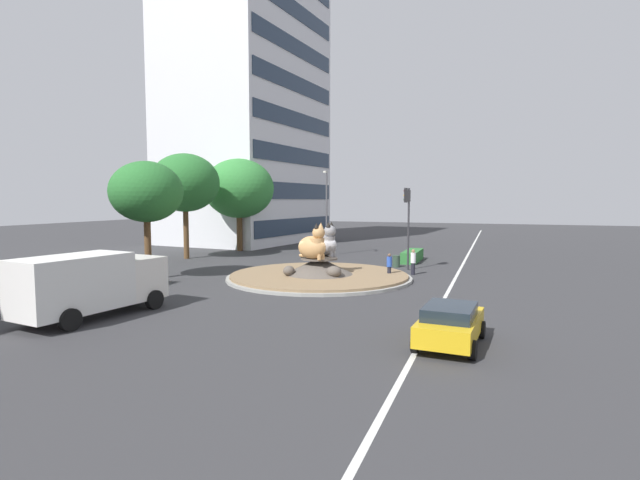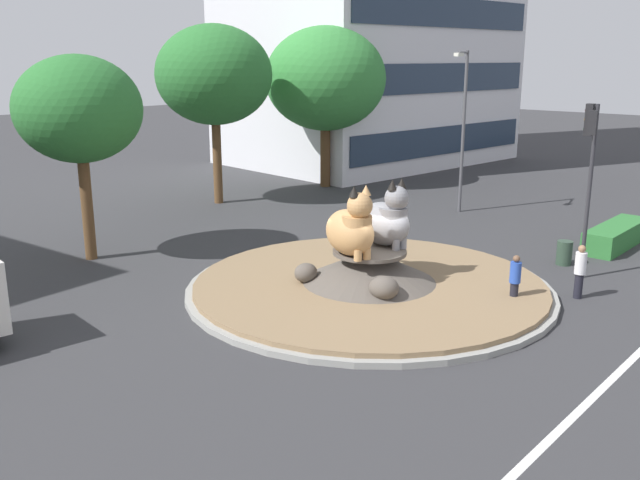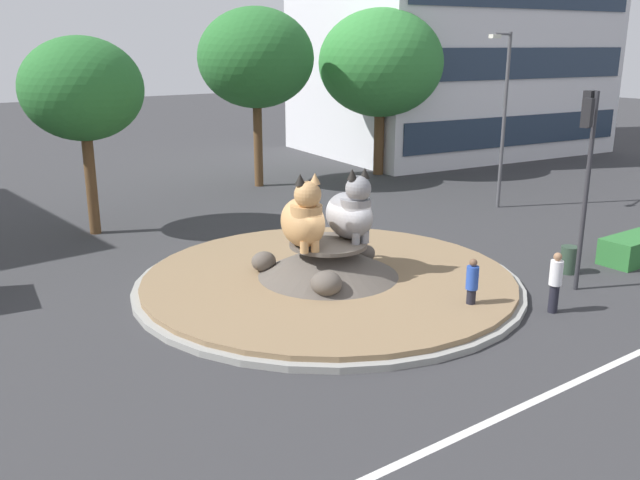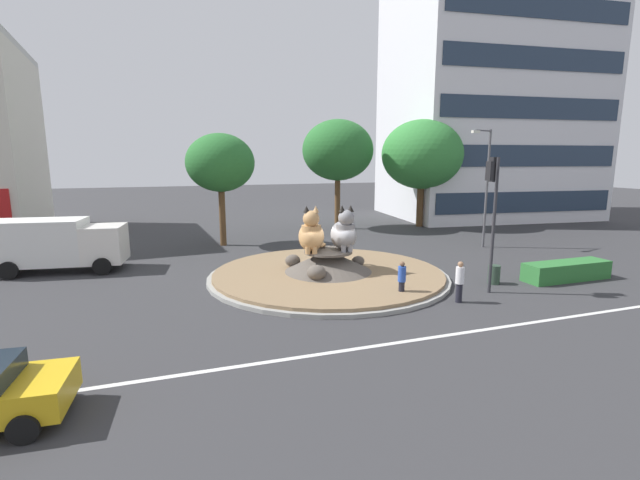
{
  "view_description": "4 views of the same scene",
  "coord_description": "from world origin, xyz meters",
  "px_view_note": "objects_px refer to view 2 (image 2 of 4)",
  "views": [
    {
      "loc": [
        -29.07,
        -10.74,
        5.12
      ],
      "look_at": [
        -2.05,
        -0.82,
        2.71
      ],
      "focal_mm": 27.09,
      "sensor_mm": 36.0,
      "label": 1
    },
    {
      "loc": [
        -17.28,
        -12.96,
        7.45
      ],
      "look_at": [
        -1.43,
        0.89,
        1.86
      ],
      "focal_mm": 38.77,
      "sensor_mm": 36.0,
      "label": 2
    },
    {
      "loc": [
        -11.73,
        -15.98,
        7.22
      ],
      "look_at": [
        -1.57,
        -1.75,
        2.14
      ],
      "focal_mm": 37.83,
      "sensor_mm": 36.0,
      "label": 3
    },
    {
      "loc": [
        -7.38,
        -20.29,
        5.91
      ],
      "look_at": [
        -0.49,
        -0.15,
        1.97
      ],
      "focal_mm": 24.83,
      "sensor_mm": 36.0,
      "label": 4
    }
  ],
  "objects_px": {
    "broadleaf_tree_behind_island": "(214,75)",
    "third_tree_left": "(79,110)",
    "streetlight_arm": "(463,122)",
    "cat_statue_grey": "(386,221)",
    "pedestrian_white_shirt": "(580,270)",
    "traffic_light_mast": "(589,154)",
    "litter_bin": "(564,253)",
    "second_tree_near_tower": "(325,79)",
    "cat_statue_calico": "(352,229)",
    "pedestrian_blue_shirt": "(515,279)"
  },
  "relations": [
    {
      "from": "cat_statue_grey",
      "to": "broadleaf_tree_behind_island",
      "type": "bearing_deg",
      "value": 168.22
    },
    {
      "from": "streetlight_arm",
      "to": "pedestrian_white_shirt",
      "type": "distance_m",
      "value": 13.15
    },
    {
      "from": "cat_statue_grey",
      "to": "second_tree_near_tower",
      "type": "relative_size",
      "value": 0.26
    },
    {
      "from": "third_tree_left",
      "to": "litter_bin",
      "type": "distance_m",
      "value": 18.5
    },
    {
      "from": "cat_statue_calico",
      "to": "second_tree_near_tower",
      "type": "xyz_separation_m",
      "value": [
        14.32,
        13.42,
        3.99
      ]
    },
    {
      "from": "broadleaf_tree_behind_island",
      "to": "third_tree_left",
      "type": "bearing_deg",
      "value": -156.8
    },
    {
      "from": "cat_statue_calico",
      "to": "litter_bin",
      "type": "relative_size",
      "value": 2.66
    },
    {
      "from": "broadleaf_tree_behind_island",
      "to": "traffic_light_mast",
      "type": "bearing_deg",
      "value": -90.74
    },
    {
      "from": "litter_bin",
      "to": "broadleaf_tree_behind_island",
      "type": "bearing_deg",
      "value": 93.13
    },
    {
      "from": "cat_statue_calico",
      "to": "traffic_light_mast",
      "type": "height_order",
      "value": "traffic_light_mast"
    },
    {
      "from": "streetlight_arm",
      "to": "litter_bin",
      "type": "height_order",
      "value": "streetlight_arm"
    },
    {
      "from": "streetlight_arm",
      "to": "litter_bin",
      "type": "distance_m",
      "value": 10.01
    },
    {
      "from": "cat_statue_calico",
      "to": "litter_bin",
      "type": "height_order",
      "value": "cat_statue_calico"
    },
    {
      "from": "pedestrian_blue_shirt",
      "to": "pedestrian_white_shirt",
      "type": "distance_m",
      "value": 2.36
    },
    {
      "from": "pedestrian_white_shirt",
      "to": "litter_bin",
      "type": "distance_m",
      "value": 3.79
    },
    {
      "from": "broadleaf_tree_behind_island",
      "to": "streetlight_arm",
      "type": "height_order",
      "value": "broadleaf_tree_behind_island"
    },
    {
      "from": "cat_statue_calico",
      "to": "pedestrian_blue_shirt",
      "type": "bearing_deg",
      "value": 49.83
    },
    {
      "from": "cat_statue_grey",
      "to": "pedestrian_blue_shirt",
      "type": "xyz_separation_m",
      "value": [
        0.97,
        -4.17,
        -1.37
      ]
    },
    {
      "from": "cat_statue_grey",
      "to": "pedestrian_white_shirt",
      "type": "distance_m",
      "value": 6.31
    },
    {
      "from": "cat_statue_calico",
      "to": "third_tree_left",
      "type": "relative_size",
      "value": 0.32
    },
    {
      "from": "cat_statue_calico",
      "to": "pedestrian_white_shirt",
      "type": "height_order",
      "value": "cat_statue_calico"
    },
    {
      "from": "streetlight_arm",
      "to": "broadleaf_tree_behind_island",
      "type": "bearing_deg",
      "value": -74.57
    },
    {
      "from": "broadleaf_tree_behind_island",
      "to": "litter_bin",
      "type": "height_order",
      "value": "broadleaf_tree_behind_island"
    },
    {
      "from": "pedestrian_blue_shirt",
      "to": "litter_bin",
      "type": "xyz_separation_m",
      "value": [
        5.31,
        0.59,
        -0.41
      ]
    },
    {
      "from": "traffic_light_mast",
      "to": "streetlight_arm",
      "type": "distance_m",
      "value": 10.74
    },
    {
      "from": "traffic_light_mast",
      "to": "second_tree_near_tower",
      "type": "relative_size",
      "value": 0.65
    },
    {
      "from": "cat_statue_grey",
      "to": "pedestrian_white_shirt",
      "type": "relative_size",
      "value": 1.35
    },
    {
      "from": "second_tree_near_tower",
      "to": "streetlight_arm",
      "type": "distance_m",
      "value": 9.84
    },
    {
      "from": "traffic_light_mast",
      "to": "litter_bin",
      "type": "bearing_deg",
      "value": -57.25
    },
    {
      "from": "traffic_light_mast",
      "to": "third_tree_left",
      "type": "distance_m",
      "value": 17.9
    },
    {
      "from": "broadleaf_tree_behind_island",
      "to": "cat_statue_grey",
      "type": "bearing_deg",
      "value": -109.87
    },
    {
      "from": "second_tree_near_tower",
      "to": "litter_bin",
      "type": "bearing_deg",
      "value": -110.37
    },
    {
      "from": "pedestrian_blue_shirt",
      "to": "pedestrian_white_shirt",
      "type": "bearing_deg",
      "value": 97.04
    },
    {
      "from": "third_tree_left",
      "to": "streetlight_arm",
      "type": "relative_size",
      "value": 0.98
    },
    {
      "from": "broadleaf_tree_behind_island",
      "to": "second_tree_near_tower",
      "type": "relative_size",
      "value": 0.99
    },
    {
      "from": "cat_statue_calico",
      "to": "cat_statue_grey",
      "type": "height_order",
      "value": "cat_statue_calico"
    },
    {
      "from": "broadleaf_tree_behind_island",
      "to": "streetlight_arm",
      "type": "bearing_deg",
      "value": -59.54
    },
    {
      "from": "traffic_light_mast",
      "to": "streetlight_arm",
      "type": "relative_size",
      "value": 0.77
    },
    {
      "from": "streetlight_arm",
      "to": "pedestrian_white_shirt",
      "type": "height_order",
      "value": "streetlight_arm"
    },
    {
      "from": "second_tree_near_tower",
      "to": "cat_statue_grey",
      "type": "bearing_deg",
      "value": -133.03
    },
    {
      "from": "cat_statue_grey",
      "to": "broadleaf_tree_behind_island",
      "type": "xyz_separation_m",
      "value": [
        5.29,
        14.63,
        4.33
      ]
    },
    {
      "from": "pedestrian_blue_shirt",
      "to": "litter_bin",
      "type": "relative_size",
      "value": 1.81
    },
    {
      "from": "broadleaf_tree_behind_island",
      "to": "pedestrian_blue_shirt",
      "type": "relative_size",
      "value": 5.59
    },
    {
      "from": "cat_statue_calico",
      "to": "second_tree_near_tower",
      "type": "distance_m",
      "value": 20.03
    },
    {
      "from": "broadleaf_tree_behind_island",
      "to": "streetlight_arm",
      "type": "xyz_separation_m",
      "value": [
        6.29,
        -10.7,
        -2.13
      ]
    },
    {
      "from": "broadleaf_tree_behind_island",
      "to": "third_tree_left",
      "type": "height_order",
      "value": "broadleaf_tree_behind_island"
    },
    {
      "from": "streetlight_arm",
      "to": "litter_bin",
      "type": "xyz_separation_m",
      "value": [
        -5.3,
        -7.51,
        -3.97
      ]
    },
    {
      "from": "broadleaf_tree_behind_island",
      "to": "cat_statue_calico",
      "type": "bearing_deg",
      "value": -115.65
    },
    {
      "from": "third_tree_left",
      "to": "traffic_light_mast",
      "type": "bearing_deg",
      "value": -56.53
    },
    {
      "from": "traffic_light_mast",
      "to": "second_tree_near_tower",
      "type": "distance_m",
      "value": 19.75
    }
  ]
}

